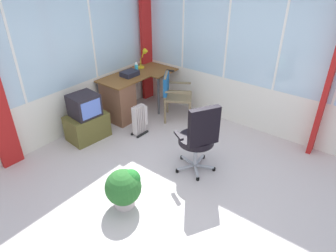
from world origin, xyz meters
TOP-DOWN VIEW (x-y plane):
  - ground at (0.00, 0.00)m, footprint 5.05×5.47m
  - north_window_panel at (-0.00, 2.26)m, footprint 4.05×0.07m
  - east_window_panel at (2.05, -0.00)m, footprint 0.07×4.47m
  - curtain_corner at (1.92, 2.13)m, footprint 0.30×0.09m
  - curtain_east_far at (1.97, -1.23)m, footprint 0.30×0.08m
  - desk at (0.87, 1.90)m, footprint 1.44×0.80m
  - desk_lamp at (1.67, 1.97)m, footprint 0.22×0.19m
  - tv_remote at (1.79, 1.45)m, footprint 0.08×0.16m
  - spray_bottle at (1.35, 1.91)m, footprint 0.06×0.06m
  - paper_tray at (1.14, 1.89)m, footprint 0.31×0.24m
  - wooden_armchair at (1.45, 1.16)m, footprint 0.66×0.66m
  - office_chair at (0.41, -0.10)m, footprint 0.62×0.60m
  - tv_on_stand at (0.04, 1.85)m, footprint 0.68×0.50m
  - space_heater at (0.69, 1.25)m, footprint 0.31×0.18m
  - potted_plant at (-0.69, 0.25)m, footprint 0.45×0.45m

SIDE VIEW (x-z plane):
  - ground at x=0.00m, z-range -0.06..0.00m
  - space_heater at x=0.69m, z-range 0.00..0.54m
  - potted_plant at x=-0.69m, z-range 0.03..0.54m
  - tv_on_stand at x=0.04m, z-range -0.05..0.74m
  - desk at x=0.87m, z-range 0.03..0.80m
  - wooden_armchair at x=1.45m, z-range 0.12..0.99m
  - office_chair at x=0.41m, z-range 0.07..1.14m
  - tv_remote at x=1.79m, z-range 0.77..0.79m
  - paper_tray at x=1.14m, z-range 0.77..0.86m
  - spray_bottle at x=1.35m, z-range 0.76..0.98m
  - desk_lamp at x=1.67m, z-range 0.82..1.20m
  - curtain_corner at x=1.92m, z-range 0.00..2.64m
  - curtain_east_far at x=1.97m, z-range 0.00..2.64m
  - north_window_panel at x=0.00m, z-range 0.00..2.74m
  - east_window_panel at x=2.05m, z-range 0.00..2.74m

